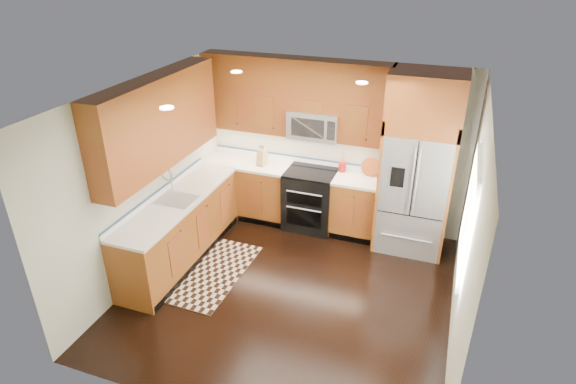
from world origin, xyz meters
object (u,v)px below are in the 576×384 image
(refrigerator, at_px, (418,165))
(rug, at_px, (208,271))
(utensil_crock, at_px, (343,165))
(knife_block, at_px, (262,157))
(range, at_px, (310,199))

(refrigerator, relative_size, rug, 1.65)
(rug, bearing_deg, refrigerator, 33.97)
(utensil_crock, bearing_deg, knife_block, -172.39)
(rug, xyz_separation_m, knife_block, (0.14, 1.66, 1.06))
(refrigerator, xyz_separation_m, utensil_crock, (-1.11, 0.22, -0.25))
(range, distance_m, rug, 1.96)
(knife_block, distance_m, utensil_crock, 1.26)
(range, relative_size, utensil_crock, 2.96)
(utensil_crock, bearing_deg, rug, -127.19)
(refrigerator, distance_m, utensil_crock, 1.16)
(refrigerator, bearing_deg, knife_block, 178.69)
(range, height_order, refrigerator, refrigerator)
(rug, bearing_deg, knife_block, 86.43)
(knife_block, bearing_deg, utensil_crock, 7.61)
(range, xyz_separation_m, rug, (-0.95, -1.65, -0.46))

